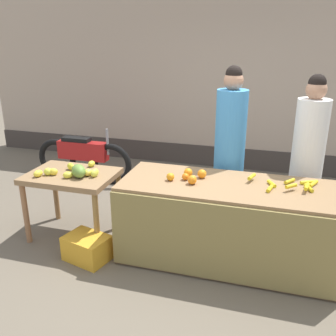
% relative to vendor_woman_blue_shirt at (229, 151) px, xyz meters
% --- Properties ---
extents(ground_plane, '(24.00, 24.00, 0.00)m').
position_rel_vendor_woman_blue_shirt_xyz_m(ground_plane, '(-0.29, -0.66, -0.96)').
color(ground_plane, '#665B4C').
extents(market_wall_back, '(9.13, 0.23, 3.04)m').
position_rel_vendor_woman_blue_shirt_xyz_m(market_wall_back, '(-0.29, 2.28, 0.53)').
color(market_wall_back, tan).
rests_on(market_wall_back, ground).
extents(fruit_stall_counter, '(2.13, 0.84, 0.83)m').
position_rel_vendor_woman_blue_shirt_xyz_m(fruit_stall_counter, '(0.09, -0.67, -0.55)').
color(fruit_stall_counter, olive).
rests_on(fruit_stall_counter, ground).
extents(side_table_wooden, '(0.95, 0.69, 0.76)m').
position_rel_vendor_woman_blue_shirt_xyz_m(side_table_wooden, '(-1.64, -0.66, -0.31)').
color(side_table_wooden, olive).
rests_on(side_table_wooden, ground).
extents(banana_bunch_pile, '(0.67, 0.39, 0.07)m').
position_rel_vendor_woman_blue_shirt_xyz_m(banana_bunch_pile, '(0.66, -0.55, -0.10)').
color(banana_bunch_pile, gold).
rests_on(banana_bunch_pile, fruit_stall_counter).
extents(orange_pile, '(0.37, 0.28, 0.09)m').
position_rel_vendor_woman_blue_shirt_xyz_m(orange_pile, '(-0.31, -0.65, -0.09)').
color(orange_pile, orange).
rests_on(orange_pile, fruit_stall_counter).
extents(mango_papaya_pile, '(0.67, 0.57, 0.14)m').
position_rel_vendor_woman_blue_shirt_xyz_m(mango_papaya_pile, '(-1.57, -0.71, -0.15)').
color(mango_papaya_pile, '#D8DD47').
rests_on(mango_papaya_pile, side_table_wooden).
extents(vendor_woman_blue_shirt, '(0.34, 0.34, 1.90)m').
position_rel_vendor_woman_blue_shirt_xyz_m(vendor_woman_blue_shirt, '(0.00, 0.00, 0.00)').
color(vendor_woman_blue_shirt, '#33333D').
rests_on(vendor_woman_blue_shirt, ground).
extents(vendor_woman_white_shirt, '(0.34, 0.34, 1.83)m').
position_rel_vendor_woman_blue_shirt_xyz_m(vendor_woman_white_shirt, '(0.83, 0.06, -0.04)').
color(vendor_woman_white_shirt, '#33333D').
rests_on(vendor_woman_white_shirt, ground).
extents(parked_motorcycle, '(1.60, 0.18, 0.88)m').
position_rel_vendor_woman_blue_shirt_xyz_m(parked_motorcycle, '(-2.36, 0.90, -0.56)').
color(parked_motorcycle, black).
rests_on(parked_motorcycle, ground).
extents(produce_crate, '(0.51, 0.42, 0.26)m').
position_rel_vendor_woman_blue_shirt_xyz_m(produce_crate, '(-1.27, -1.07, -0.83)').
color(produce_crate, gold).
rests_on(produce_crate, ground).
extents(produce_sack, '(0.45, 0.47, 0.54)m').
position_rel_vendor_woman_blue_shirt_xyz_m(produce_sack, '(-0.91, 0.23, -0.69)').
color(produce_sack, tan).
rests_on(produce_sack, ground).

